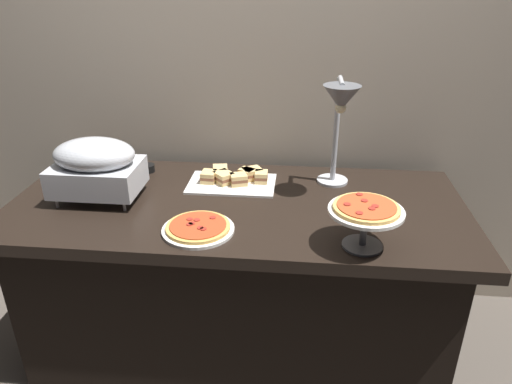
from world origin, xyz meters
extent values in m
plane|color=#4C443D|center=(0.00, 0.00, 0.00)|extent=(8.00, 8.00, 0.00)
cube|color=#B7A893|center=(0.00, 0.50, 1.20)|extent=(4.40, 0.04, 2.40)
cube|color=black|center=(0.00, 0.00, 0.73)|extent=(1.90, 0.84, 0.05)
cube|color=black|center=(0.00, 0.00, 0.35)|extent=(1.75, 0.74, 0.71)
cylinder|color=#B7BABF|center=(-0.72, -0.12, 0.78)|extent=(0.01, 0.01, 0.04)
cylinder|color=#B7BABF|center=(-0.44, -0.12, 0.78)|extent=(0.01, 0.01, 0.04)
cylinder|color=#B7BABF|center=(-0.72, 0.08, 0.78)|extent=(0.01, 0.01, 0.04)
cylinder|color=#B7BABF|center=(-0.44, 0.08, 0.78)|extent=(0.01, 0.01, 0.04)
cube|color=#B7BABF|center=(-0.58, -0.02, 0.86)|extent=(0.35, 0.25, 0.12)
ellipsoid|color=#B7BABF|center=(-0.58, -0.02, 0.96)|extent=(0.34, 0.24, 0.13)
cylinder|color=#B7BABF|center=(0.41, 0.25, 0.77)|extent=(0.14, 0.14, 0.01)
cylinder|color=#B7BABF|center=(0.41, 0.25, 1.00)|extent=(0.02, 0.02, 0.46)
cylinder|color=#B7BABF|center=(0.41, 0.18, 1.24)|extent=(0.02, 0.14, 0.02)
cone|color=#595B60|center=(0.41, 0.10, 1.19)|extent=(0.15, 0.15, 0.10)
sphere|color=#F9EAB2|center=(0.41, 0.10, 1.15)|extent=(0.04, 0.04, 0.04)
cylinder|color=white|center=(-0.11, -0.25, 0.77)|extent=(0.27, 0.27, 0.01)
cylinder|color=gold|center=(-0.11, -0.25, 0.78)|extent=(0.24, 0.24, 0.01)
cylinder|color=#AD3D1E|center=(-0.11, -0.25, 0.79)|extent=(0.21, 0.21, 0.00)
cylinder|color=maroon|center=(-0.06, -0.20, 0.79)|extent=(0.02, 0.02, 0.00)
cylinder|color=maroon|center=(-0.08, -0.29, 0.79)|extent=(0.02, 0.02, 0.00)
cylinder|color=maroon|center=(-0.12, -0.22, 0.79)|extent=(0.02, 0.02, 0.00)
cylinder|color=maroon|center=(-0.14, -0.26, 0.79)|extent=(0.02, 0.02, 0.00)
cylinder|color=maroon|center=(-0.15, -0.22, 0.79)|extent=(0.02, 0.02, 0.00)
cylinder|color=maroon|center=(-0.13, -0.25, 0.79)|extent=(0.02, 0.02, 0.00)
cylinder|color=maroon|center=(-0.10, -0.28, 0.79)|extent=(0.02, 0.02, 0.00)
cylinder|color=#595B60|center=(0.49, -0.30, 0.83)|extent=(0.02, 0.02, 0.13)
cylinder|color=#595B60|center=(0.49, -0.30, 0.76)|extent=(0.14, 0.14, 0.01)
cylinder|color=white|center=(0.49, -0.30, 0.90)|extent=(0.26, 0.26, 0.01)
cylinder|color=#DBA856|center=(0.49, -0.30, 0.91)|extent=(0.23, 0.23, 0.01)
cylinder|color=#B74723|center=(0.49, -0.30, 0.92)|extent=(0.20, 0.20, 0.00)
cylinder|color=maroon|center=(0.50, -0.32, 0.92)|extent=(0.02, 0.02, 0.00)
cylinder|color=maroon|center=(0.47, -0.22, 0.92)|extent=(0.02, 0.02, 0.00)
cylinder|color=maroon|center=(0.48, -0.27, 0.92)|extent=(0.02, 0.02, 0.00)
cylinder|color=maroon|center=(0.46, -0.36, 0.92)|extent=(0.02, 0.02, 0.00)
cylinder|color=maroon|center=(0.52, -0.31, 0.92)|extent=(0.02, 0.02, 0.00)
cylinder|color=maroon|center=(0.42, -0.30, 0.92)|extent=(0.02, 0.02, 0.00)
cube|color=white|center=(-0.05, 0.17, 0.77)|extent=(0.39, 0.24, 0.01)
cube|color=tan|center=(0.04, 0.22, 0.78)|extent=(0.11, 0.10, 0.02)
cube|color=brown|center=(0.04, 0.22, 0.80)|extent=(0.11, 0.10, 0.01)
cube|color=tan|center=(0.04, 0.22, 0.81)|extent=(0.11, 0.10, 0.02)
cube|color=tan|center=(0.09, 0.19, 0.78)|extent=(0.06, 0.07, 0.02)
cube|color=brown|center=(0.09, 0.19, 0.80)|extent=(0.06, 0.07, 0.01)
cube|color=tan|center=(0.09, 0.19, 0.81)|extent=(0.06, 0.07, 0.02)
cube|color=tan|center=(0.02, 0.22, 0.78)|extent=(0.08, 0.08, 0.02)
cube|color=brown|center=(0.02, 0.22, 0.80)|extent=(0.08, 0.08, 0.01)
cube|color=tan|center=(0.02, 0.22, 0.81)|extent=(0.08, 0.08, 0.02)
cube|color=tan|center=(-0.15, 0.17, 0.78)|extent=(0.07, 0.08, 0.02)
cube|color=brown|center=(-0.15, 0.17, 0.80)|extent=(0.07, 0.08, 0.01)
cube|color=tan|center=(-0.15, 0.17, 0.81)|extent=(0.07, 0.08, 0.02)
cube|color=tan|center=(-0.11, 0.23, 0.78)|extent=(0.08, 0.09, 0.02)
cube|color=brown|center=(-0.11, 0.23, 0.80)|extent=(0.08, 0.09, 0.01)
cube|color=tan|center=(-0.11, 0.23, 0.81)|extent=(0.08, 0.09, 0.02)
cube|color=tan|center=(-0.08, 0.17, 0.78)|extent=(0.11, 0.11, 0.02)
cube|color=brown|center=(-0.08, 0.17, 0.80)|extent=(0.11, 0.11, 0.01)
cube|color=tan|center=(-0.08, 0.17, 0.81)|extent=(0.11, 0.11, 0.02)
cube|color=tan|center=(-0.01, 0.15, 0.78)|extent=(0.09, 0.08, 0.02)
cube|color=brown|center=(-0.01, 0.15, 0.80)|extent=(0.09, 0.08, 0.01)
cube|color=tan|center=(-0.01, 0.15, 0.81)|extent=(0.09, 0.08, 0.02)
cylinder|color=black|center=(-0.47, 0.28, 0.78)|extent=(0.07, 0.07, 0.03)
cylinder|color=maroon|center=(-0.47, 0.28, 0.79)|extent=(0.06, 0.06, 0.01)
camera|label=1|loc=(0.26, -1.74, 1.65)|focal=33.03mm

